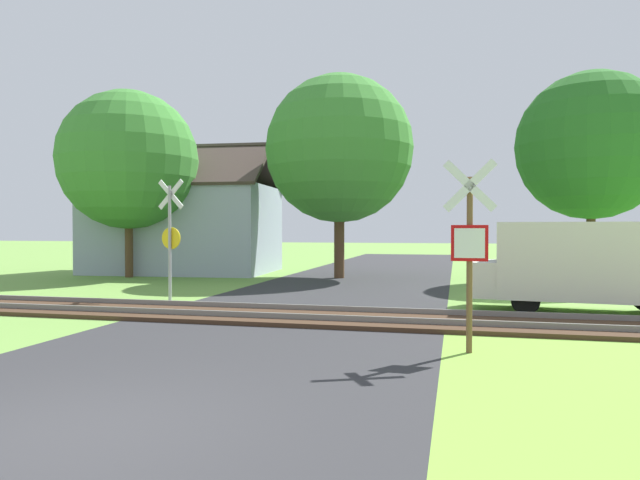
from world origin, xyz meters
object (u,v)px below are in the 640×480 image
(crossing_sign_far, at_px, (170,233))
(mail_truck, at_px, (580,263))
(tree_center, at_px, (339,149))
(tree_right, at_px, (592,146))
(house, at_px, (185,226))
(tree_left, at_px, (128,160))
(stop_sign_near, at_px, (470,245))

(crossing_sign_far, distance_m, mail_truck, 11.07)
(tree_center, height_order, tree_right, tree_center)
(house, relative_size, tree_right, 1.11)
(tree_right, bearing_deg, house, 176.07)
(tree_left, relative_size, mail_truck, 1.57)
(crossing_sign_far, relative_size, house, 0.39)
(tree_right, relative_size, tree_left, 1.02)
(crossing_sign_far, bearing_deg, mail_truck, 9.98)
(tree_center, xyz_separation_m, mail_truck, (7.80, -8.36, -4.20))
(stop_sign_near, relative_size, mail_truck, 0.64)
(house, relative_size, tree_left, 1.13)
(house, distance_m, tree_right, 18.07)
(tree_center, relative_size, mail_truck, 1.69)
(mail_truck, bearing_deg, stop_sign_near, 159.52)
(house, xyz_separation_m, tree_center, (7.88, -1.54, 3.24))
(tree_right, xyz_separation_m, mail_truck, (-2.09, -8.67, -4.05))
(house, height_order, mail_truck, house)
(tree_right, bearing_deg, mail_truck, -103.53)
(crossing_sign_far, bearing_deg, tree_right, 43.00)
(house, distance_m, mail_truck, 18.56)
(stop_sign_near, height_order, tree_center, tree_center)
(crossing_sign_far, distance_m, house, 11.10)
(crossing_sign_far, xyz_separation_m, tree_center, (3.25, 8.55, 3.47))
(stop_sign_near, height_order, tree_left, tree_left)
(crossing_sign_far, distance_m, tree_right, 16.19)
(house, distance_m, tree_center, 8.65)
(crossing_sign_far, bearing_deg, tree_left, 138.47)
(mail_truck, bearing_deg, crossing_sign_far, 97.33)
(house, bearing_deg, tree_right, -7.74)
(crossing_sign_far, relative_size, tree_center, 0.41)
(stop_sign_near, xyz_separation_m, tree_left, (-13.90, 12.08, 3.22))
(tree_center, height_order, mail_truck, tree_center)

